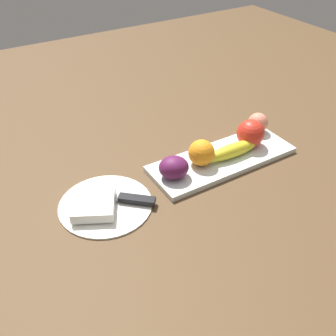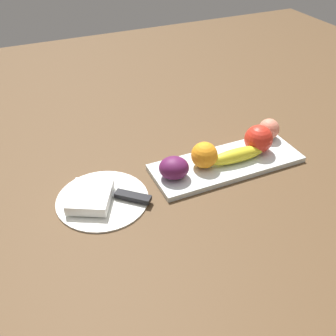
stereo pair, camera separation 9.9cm
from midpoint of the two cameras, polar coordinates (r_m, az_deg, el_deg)
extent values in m
plane|color=#523A23|center=(1.10, 3.87, 1.26)|extent=(2.40, 2.40, 0.00)
cube|color=silver|center=(1.09, 5.35, 1.20)|extent=(0.42, 0.15, 0.02)
sphere|color=red|center=(1.12, 9.50, 4.95)|extent=(0.08, 0.08, 0.08)
ellipsoid|color=yellow|center=(1.08, 6.83, 2.46)|extent=(0.17, 0.04, 0.04)
sphere|color=orange|center=(1.03, 2.19, 2.15)|extent=(0.07, 0.07, 0.07)
sphere|color=#D87B61|center=(1.19, 10.68, 6.42)|extent=(0.06, 0.06, 0.06)
ellipsoid|color=#571945|center=(0.99, -2.00, -0.02)|extent=(0.10, 0.09, 0.06)
cylinder|color=white|center=(0.96, -12.04, -5.29)|extent=(0.23, 0.23, 0.01)
cube|color=white|center=(0.95, -13.75, -5.10)|extent=(0.14, 0.14, 0.02)
cube|color=silver|center=(0.97, -10.96, -4.39)|extent=(0.12, 0.12, 0.00)
cube|color=black|center=(0.95, -7.57, -4.67)|extent=(0.08, 0.08, 0.01)
camera|label=1|loc=(0.05, -92.86, -2.14)|focal=41.75mm
camera|label=2|loc=(0.05, 87.14, 2.14)|focal=41.75mm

